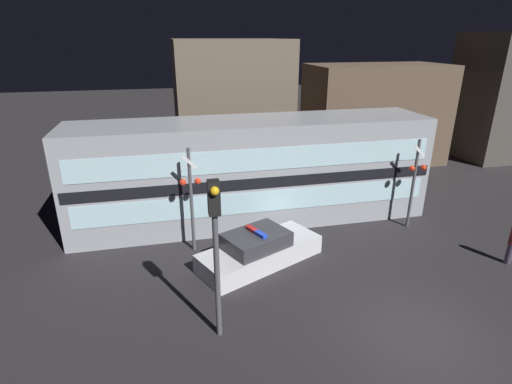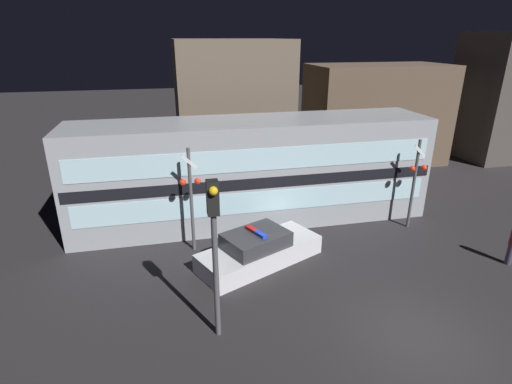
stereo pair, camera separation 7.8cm
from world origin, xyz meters
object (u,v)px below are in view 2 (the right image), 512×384
(crossing_signal_near, at_px, (415,179))
(train, at_px, (253,171))
(traffic_light_corner, at_px, (214,237))
(police_car, at_px, (259,250))

(crossing_signal_near, bearing_deg, train, 159.33)
(crossing_signal_near, height_order, traffic_light_corner, traffic_light_corner)
(train, height_order, traffic_light_corner, traffic_light_corner)
(traffic_light_corner, bearing_deg, train, 70.58)
(traffic_light_corner, bearing_deg, crossing_signal_near, 28.42)
(train, bearing_deg, police_car, -98.89)
(police_car, bearing_deg, train, 56.55)
(traffic_light_corner, bearing_deg, police_car, 60.28)
(train, xyz_separation_m, traffic_light_corner, (-2.60, -7.36, 0.79))
(police_car, height_order, traffic_light_corner, traffic_light_corner)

